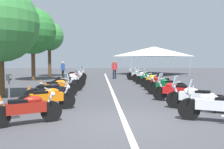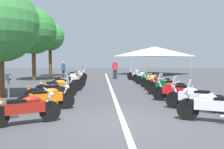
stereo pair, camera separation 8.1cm
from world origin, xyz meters
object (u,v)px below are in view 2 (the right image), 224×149
event_tent (155,51)px  traffic_cone_2 (29,91)px  motorcycle_right_row_3 (166,86)px  motorcycle_right_row_6 (149,78)px  parking_meter (8,85)px  roadside_tree_0 (50,37)px  motorcycle_left_row_6 (70,79)px  bystander_0 (115,68)px  motorcycle_left_row_7 (75,77)px  motorcycle_right_row_5 (155,80)px  motorcycle_left_row_2 (50,91)px  motorcycle_left_row_1 (47,98)px  motorcycle_left_row_4 (67,83)px  motorcycle_left_row_5 (70,81)px  motorcycle_right_row_2 (174,91)px  roadside_tree_1 (33,31)px  motorcycle_right_row_4 (161,83)px  motorcycle_right_row_7 (144,76)px  motorcycle_right_row_8 (139,75)px  motorcycle_right_row_0 (213,106)px  motorcycle_right_row_1 (194,98)px  traffic_cone_0 (0,104)px  traffic_cone_1 (41,84)px  motorcycle_left_row_8 (76,75)px  motorcycle_left_row_3 (57,87)px  motorcycle_left_row_0 (26,109)px  bystander_1 (63,69)px

event_tent → traffic_cone_2: bearing=148.6°
motorcycle_right_row_3 → motorcycle_right_row_6: size_ratio=0.99×
event_tent → parking_meter: bearing=153.4°
motorcycle_right_row_3 → roadside_tree_0: (13.13, 8.34, 3.58)m
motorcycle_left_row_6 → bystander_0: 6.23m
motorcycle_left_row_7 → motorcycle_right_row_5: 6.40m
motorcycle_left_row_2 → motorcycle_right_row_3: bearing=-16.1°
motorcycle_left_row_1 → traffic_cone_2: motorcycle_left_row_1 is taller
motorcycle_left_row_4 → motorcycle_left_row_5: 1.75m
bystander_0 → event_tent: event_tent is taller
motorcycle_right_row_5 → motorcycle_right_row_2: bearing=117.4°
motorcycle_left_row_7 → roadside_tree_1: (2.16, 3.64, 3.67)m
motorcycle_right_row_4 → motorcycle_right_row_7: (4.93, 0.04, 0.01)m
motorcycle_left_row_1 → motorcycle_right_row_8: motorcycle_right_row_8 is taller
motorcycle_right_row_0 → motorcycle_right_row_8: (13.47, 0.04, -0.01)m
motorcycle_left_row_5 → motorcycle_right_row_8: bearing=16.3°
motorcycle_right_row_8 → event_tent: (7.61, -3.10, 2.18)m
motorcycle_right_row_0 → motorcycle_right_row_7: size_ratio=1.09×
motorcycle_right_row_3 → traffic_cone_2: motorcycle_right_row_3 is taller
motorcycle_right_row_7 → event_tent: (9.31, -2.92, 2.19)m
motorcycle_right_row_5 → motorcycle_right_row_1: bearing=119.9°
parking_meter → roadside_tree_0: bearing=103.6°
roadside_tree_1 → parking_meter: bearing=-169.1°
motorcycle_right_row_7 → motorcycle_right_row_8: size_ratio=0.97×
motorcycle_left_row_5 → motorcycle_right_row_8: motorcycle_right_row_8 is taller
traffic_cone_0 → traffic_cone_1: size_ratio=1.00×
motorcycle_left_row_2 → motorcycle_right_row_1: bearing=-52.1°
motorcycle_left_row_8 → traffic_cone_0: motorcycle_left_row_8 is taller
traffic_cone_1 → traffic_cone_2: 3.02m
motorcycle_left_row_2 → motorcycle_left_row_3: bearing=56.2°
motorcycle_left_row_7 → roadside_tree_1: 5.60m
motorcycle_left_row_4 → motorcycle_left_row_8: 6.68m
motorcycle_left_row_1 → motorcycle_left_row_6: size_ratio=1.00×
motorcycle_right_row_7 → motorcycle_right_row_3: bearing=124.3°
motorcycle_right_row_5 → motorcycle_right_row_4: bearing=120.8°
motorcycle_right_row_7 → roadside_tree_1: bearing=21.4°
motorcycle_right_row_3 → motorcycle_right_row_7: 6.66m
motorcycle_left_row_0 → event_tent: (21.05, -8.40, 2.20)m
motorcycle_left_row_1 → motorcycle_left_row_6: 8.26m
roadside_tree_0 → roadside_tree_1: size_ratio=0.91×
motorcycle_right_row_1 → bystander_1: 14.66m
motorcycle_left_row_5 → motorcycle_right_row_2: size_ratio=1.13×
motorcycle_right_row_8 → roadside_tree_1: (0.50, 8.79, 3.65)m
motorcycle_left_row_6 → motorcycle_right_row_7: size_ratio=1.07×
motorcycle_left_row_5 → roadside_tree_1: (5.50, 3.69, 3.67)m
motorcycle_left_row_3 → motorcycle_right_row_4: motorcycle_left_row_3 is taller
motorcycle_right_row_0 → bystander_0: size_ratio=1.19×
traffic_cone_2 → motorcycle_left_row_0: bearing=-164.9°
motorcycle_left_row_7 → motorcycle_right_row_0: size_ratio=0.91×
parking_meter → motorcycle_left_row_3: bearing=75.7°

